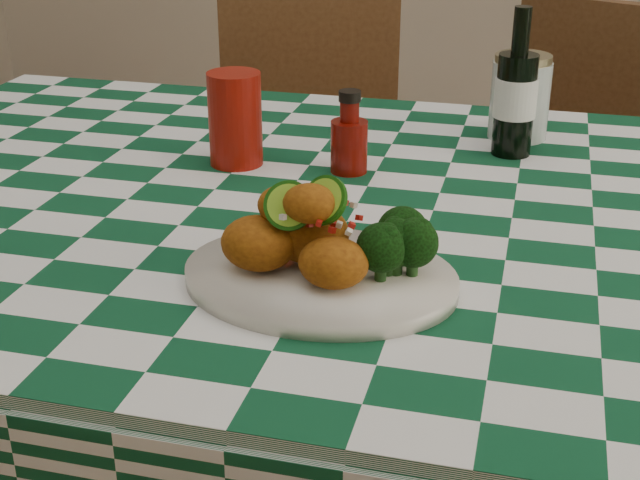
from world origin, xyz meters
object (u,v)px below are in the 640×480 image
(beer_bottle, at_px, (517,83))
(wooden_chair_left, at_px, (312,200))
(plate, at_px, (320,278))
(red_tumbler, at_px, (235,119))
(dining_table, at_px, (353,440))
(fried_chicken_pile, at_px, (312,228))
(mason_jar, at_px, (520,97))
(ketchup_bottle, at_px, (349,132))
(wooden_chair_right, at_px, (553,228))

(beer_bottle, xyz_separation_m, wooden_chair_left, (-0.46, 0.50, -0.43))
(plate, distance_m, red_tumbler, 0.42)
(dining_table, height_order, fried_chicken_pile, fried_chicken_pile)
(mason_jar, bearing_deg, ketchup_bottle, -135.27)
(red_tumbler, xyz_separation_m, wooden_chair_left, (-0.06, 0.65, -0.39))
(beer_bottle, bearing_deg, ketchup_bottle, -147.95)
(plate, bearing_deg, wooden_chair_right, 75.00)
(wooden_chair_right, bearing_deg, red_tumbler, -102.66)
(dining_table, relative_size, plate, 5.43)
(fried_chicken_pile, xyz_separation_m, wooden_chair_left, (-0.27, 1.01, -0.39))
(red_tumbler, bearing_deg, plate, -58.12)
(dining_table, xyz_separation_m, mason_jar, (0.19, 0.35, 0.46))
(fried_chicken_pile, distance_m, mason_jar, 0.62)
(beer_bottle, bearing_deg, dining_table, -125.78)
(wooden_chair_left, bearing_deg, wooden_chair_right, -17.08)
(fried_chicken_pile, bearing_deg, plate, 0.00)
(plate, bearing_deg, fried_chicken_pile, -180.00)
(dining_table, distance_m, plate, 0.47)
(beer_bottle, height_order, wooden_chair_right, beer_bottle)
(red_tumbler, relative_size, wooden_chair_left, 0.15)
(dining_table, bearing_deg, wooden_chair_right, 69.72)
(beer_bottle, bearing_deg, wooden_chair_left, 132.14)
(beer_bottle, relative_size, wooden_chair_right, 0.25)
(wooden_chair_left, xyz_separation_m, wooden_chair_right, (0.55, -0.01, -0.01))
(fried_chicken_pile, bearing_deg, dining_table, 90.45)
(fried_chicken_pile, distance_m, red_tumbler, 0.41)
(dining_table, xyz_separation_m, plate, (0.01, -0.25, 0.40))
(wooden_chair_right, bearing_deg, beer_bottle, -75.91)
(ketchup_bottle, bearing_deg, plate, -82.21)
(ketchup_bottle, height_order, beer_bottle, beer_bottle)
(dining_table, relative_size, wooden_chair_right, 1.81)
(ketchup_bottle, xyz_separation_m, mason_jar, (0.23, 0.23, 0.01))
(plate, xyz_separation_m, ketchup_bottle, (-0.05, 0.36, 0.05))
(dining_table, bearing_deg, plate, -87.51)
(mason_jar, xyz_separation_m, wooden_chair_left, (-0.46, 0.42, -0.39))
(dining_table, bearing_deg, beer_bottle, 54.22)
(dining_table, distance_m, ketchup_bottle, 0.47)
(dining_table, height_order, beer_bottle, beer_bottle)
(plate, bearing_deg, mason_jar, 73.01)
(fried_chicken_pile, xyz_separation_m, red_tumbler, (-0.21, 0.36, 0.00))
(dining_table, bearing_deg, wooden_chair_left, 109.41)
(red_tumbler, xyz_separation_m, mason_jar, (0.40, 0.24, -0.00))
(fried_chicken_pile, xyz_separation_m, mason_jar, (0.19, 0.59, -0.00))
(red_tumbler, distance_m, beer_bottle, 0.43)
(mason_jar, xyz_separation_m, beer_bottle, (-0.00, -0.09, 0.04))
(plate, xyz_separation_m, mason_jar, (0.18, 0.59, 0.06))
(plate, xyz_separation_m, beer_bottle, (0.18, 0.51, 0.10))
(mason_jar, bearing_deg, red_tumbler, -149.57)
(ketchup_bottle, relative_size, wooden_chair_left, 0.13)
(mason_jar, height_order, wooden_chair_right, mason_jar)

